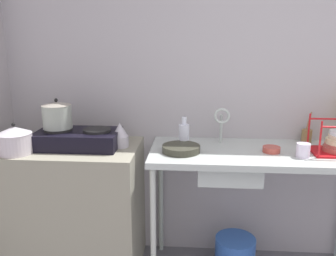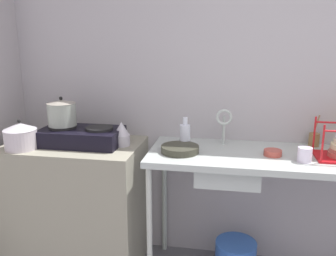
{
  "view_description": "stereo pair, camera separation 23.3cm",
  "coord_description": "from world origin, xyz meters",
  "px_view_note": "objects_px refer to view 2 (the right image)",
  "views": [
    {
      "loc": [
        -0.86,
        -0.77,
        1.62
      ],
      "look_at": [
        -1.03,
        1.48,
        1.06
      ],
      "focal_mm": 38.21,
      "sensor_mm": 36.0,
      "label": 1
    },
    {
      "loc": [
        -0.63,
        -0.74,
        1.62
      ],
      "look_at": [
        -1.03,
        1.48,
        1.06
      ],
      "focal_mm": 38.21,
      "sensor_mm": 36.0,
      "label": 2
    }
  ],
  "objects_px": {
    "utensil_jar": "(314,139)",
    "pot_on_left_burner": "(62,113)",
    "small_bowl_on_drainboard": "(273,153)",
    "bottle_by_sink": "(185,135)",
    "stove": "(81,136)",
    "sink_basin": "(228,167)",
    "pot_beside_stove": "(20,136)",
    "frying_pan": "(180,149)",
    "percolator": "(122,134)",
    "faucet": "(224,121)",
    "cup_by_rack": "(305,155)"
  },
  "relations": [
    {
      "from": "pot_on_left_burner",
      "to": "cup_by_rack",
      "type": "height_order",
      "value": "pot_on_left_burner"
    },
    {
      "from": "frying_pan",
      "to": "utensil_jar",
      "type": "bearing_deg",
      "value": 18.81
    },
    {
      "from": "sink_basin",
      "to": "percolator",
      "type": "bearing_deg",
      "value": 174.78
    },
    {
      "from": "cup_by_rack",
      "to": "small_bowl_on_drainboard",
      "type": "bearing_deg",
      "value": 153.52
    },
    {
      "from": "pot_on_left_burner",
      "to": "pot_beside_stove",
      "type": "relative_size",
      "value": 0.94
    },
    {
      "from": "stove",
      "to": "small_bowl_on_drainboard",
      "type": "bearing_deg",
      "value": -0.93
    },
    {
      "from": "faucet",
      "to": "frying_pan",
      "type": "xyz_separation_m",
      "value": [
        -0.27,
        -0.2,
        -0.15
      ]
    },
    {
      "from": "cup_by_rack",
      "to": "bottle_by_sink",
      "type": "xyz_separation_m",
      "value": [
        -0.74,
        0.18,
        0.04
      ]
    },
    {
      "from": "utensil_jar",
      "to": "small_bowl_on_drainboard",
      "type": "bearing_deg",
      "value": -138.69
    },
    {
      "from": "bottle_by_sink",
      "to": "frying_pan",
      "type": "bearing_deg",
      "value": -95.88
    },
    {
      "from": "pot_beside_stove",
      "to": "frying_pan",
      "type": "bearing_deg",
      "value": 5.99
    },
    {
      "from": "frying_pan",
      "to": "bottle_by_sink",
      "type": "distance_m",
      "value": 0.15
    },
    {
      "from": "pot_beside_stove",
      "to": "sink_basin",
      "type": "relative_size",
      "value": 0.54
    },
    {
      "from": "faucet",
      "to": "cup_by_rack",
      "type": "xyz_separation_m",
      "value": [
        0.48,
        -0.25,
        -0.13
      ]
    },
    {
      "from": "stove",
      "to": "faucet",
      "type": "relative_size",
      "value": 2.16
    },
    {
      "from": "bottle_by_sink",
      "to": "utensil_jar",
      "type": "xyz_separation_m",
      "value": [
        0.86,
        0.16,
        -0.03
      ]
    },
    {
      "from": "percolator",
      "to": "small_bowl_on_drainboard",
      "type": "distance_m",
      "value": 0.99
    },
    {
      "from": "stove",
      "to": "sink_basin",
      "type": "distance_m",
      "value": 1.01
    },
    {
      "from": "sink_basin",
      "to": "cup_by_rack",
      "type": "xyz_separation_m",
      "value": [
        0.44,
        -0.06,
        0.13
      ]
    },
    {
      "from": "pot_beside_stove",
      "to": "sink_basin",
      "type": "distance_m",
      "value": 1.37
    },
    {
      "from": "percolator",
      "to": "utensil_jar",
      "type": "height_order",
      "value": "utensil_jar"
    },
    {
      "from": "utensil_jar",
      "to": "pot_on_left_burner",
      "type": "bearing_deg",
      "value": -172.04
    },
    {
      "from": "pot_beside_stove",
      "to": "utensil_jar",
      "type": "xyz_separation_m",
      "value": [
        1.92,
        0.41,
        -0.04
      ]
    },
    {
      "from": "percolator",
      "to": "small_bowl_on_drainboard",
      "type": "bearing_deg",
      "value": -2.51
    },
    {
      "from": "stove",
      "to": "frying_pan",
      "type": "relative_size",
      "value": 2.26
    },
    {
      "from": "frying_pan",
      "to": "utensil_jar",
      "type": "distance_m",
      "value": 0.92
    },
    {
      "from": "percolator",
      "to": "utensil_jar",
      "type": "distance_m",
      "value": 1.3
    },
    {
      "from": "cup_by_rack",
      "to": "utensil_jar",
      "type": "distance_m",
      "value": 0.36
    },
    {
      "from": "percolator",
      "to": "pot_on_left_burner",
      "type": "bearing_deg",
      "value": -176.83
    },
    {
      "from": "pot_on_left_burner",
      "to": "faucet",
      "type": "bearing_deg",
      "value": 7.39
    },
    {
      "from": "pot_beside_stove",
      "to": "cup_by_rack",
      "type": "xyz_separation_m",
      "value": [
        1.79,
        0.06,
        -0.04
      ]
    },
    {
      "from": "frying_pan",
      "to": "bottle_by_sink",
      "type": "relative_size",
      "value": 1.22
    },
    {
      "from": "stove",
      "to": "pot_on_left_burner",
      "type": "distance_m",
      "value": 0.21
    },
    {
      "from": "cup_by_rack",
      "to": "sink_basin",
      "type": "bearing_deg",
      "value": 171.88
    },
    {
      "from": "pot_beside_stove",
      "to": "small_bowl_on_drainboard",
      "type": "relative_size",
      "value": 1.93
    },
    {
      "from": "pot_beside_stove",
      "to": "bottle_by_sink",
      "type": "height_order",
      "value": "bottle_by_sink"
    },
    {
      "from": "utensil_jar",
      "to": "faucet",
      "type": "bearing_deg",
      "value": -171.01
    },
    {
      "from": "pot_on_left_burner",
      "to": "utensil_jar",
      "type": "xyz_separation_m",
      "value": [
        1.7,
        0.24,
        -0.17
      ]
    },
    {
      "from": "percolator",
      "to": "small_bowl_on_drainboard",
      "type": "xyz_separation_m",
      "value": [
        0.99,
        -0.04,
        -0.06
      ]
    },
    {
      "from": "sink_basin",
      "to": "frying_pan",
      "type": "distance_m",
      "value": 0.32
    },
    {
      "from": "frying_pan",
      "to": "pot_beside_stove",
      "type": "bearing_deg",
      "value": -174.01
    },
    {
      "from": "pot_beside_stove",
      "to": "cup_by_rack",
      "type": "height_order",
      "value": "pot_beside_stove"
    },
    {
      "from": "bottle_by_sink",
      "to": "pot_on_left_burner",
      "type": "bearing_deg",
      "value": -174.96
    },
    {
      "from": "stove",
      "to": "sink_basin",
      "type": "relative_size",
      "value": 1.4
    },
    {
      "from": "sink_basin",
      "to": "utensil_jar",
      "type": "distance_m",
      "value": 0.65
    },
    {
      "from": "bottle_by_sink",
      "to": "faucet",
      "type": "bearing_deg",
      "value": 14.94
    },
    {
      "from": "frying_pan",
      "to": "cup_by_rack",
      "type": "distance_m",
      "value": 0.75
    },
    {
      "from": "small_bowl_on_drainboard",
      "to": "bottle_by_sink",
      "type": "bearing_deg",
      "value": 170.49
    },
    {
      "from": "small_bowl_on_drainboard",
      "to": "pot_beside_stove",
      "type": "bearing_deg",
      "value": -174.77
    },
    {
      "from": "pot_beside_stove",
      "to": "sink_basin",
      "type": "height_order",
      "value": "pot_beside_stove"
    }
  ]
}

